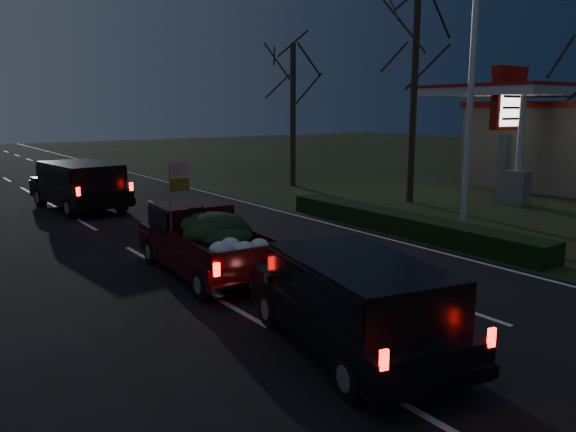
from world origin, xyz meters
TOP-DOWN VIEW (x-y plane):
  - ground at (0.00, 0.00)m, footprint 120.00×120.00m
  - road_asphalt at (0.00, 0.00)m, footprint 14.00×120.00m
  - hedge_row at (7.80, 3.00)m, footprint 1.00×10.00m
  - light_pole at (9.50, 2.00)m, footprint 0.50×0.90m
  - gas_price_pylon at (16.00, 4.99)m, footprint 2.00×0.41m
  - gas_canopy at (18.00, 6.00)m, footprint 7.10×6.10m
  - bare_tree_mid at (12.50, 7.00)m, footprint 3.60×3.60m
  - bare_tree_far at (11.50, 14.00)m, footprint 3.60×3.60m
  - pickup_truck at (0.63, 2.54)m, footprint 2.04×4.68m
  - lead_suv at (0.71, 13.11)m, footprint 2.61×5.33m
  - rear_suv at (0.58, -2.74)m, footprint 2.71×4.71m

SIDE VIEW (x-z plane):
  - ground at x=0.00m, z-range 0.00..0.00m
  - road_asphalt at x=0.00m, z-range 0.00..0.02m
  - hedge_row at x=7.80m, z-range 0.00..0.60m
  - pickup_truck at x=0.63m, z-range -0.30..2.10m
  - rear_suv at x=0.58m, z-range 0.33..1.60m
  - lead_suv at x=0.71m, z-range 0.38..1.86m
  - gas_price_pylon at x=16.00m, z-range 0.98..6.56m
  - gas_canopy at x=18.00m, z-range 1.91..6.79m
  - bare_tree_far at x=11.50m, z-range 1.73..8.73m
  - light_pole at x=9.50m, z-range 0.90..10.06m
  - bare_tree_mid at x=12.50m, z-range 2.10..10.60m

